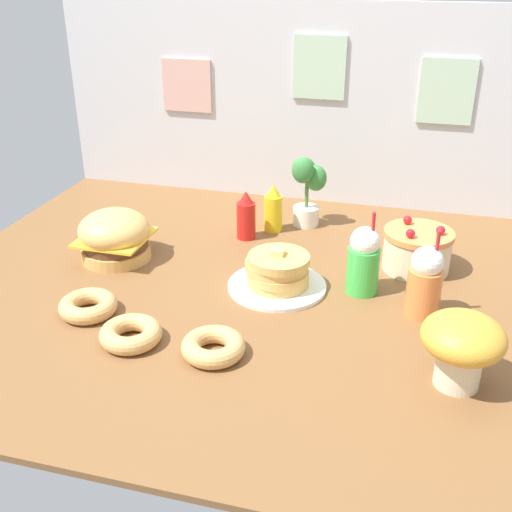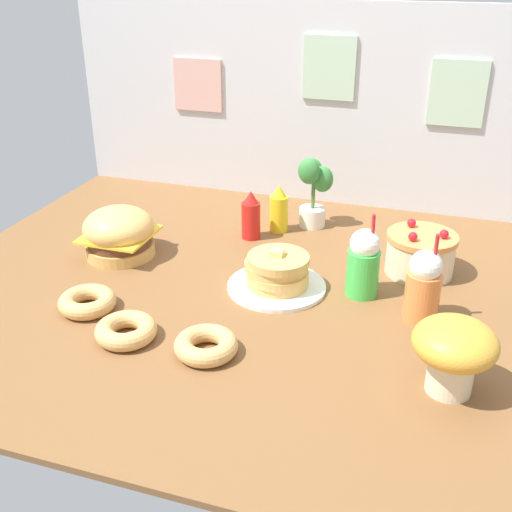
{
  "view_description": "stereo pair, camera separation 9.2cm",
  "coord_description": "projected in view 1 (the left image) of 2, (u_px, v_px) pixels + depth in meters",
  "views": [
    {
      "loc": [
        0.47,
        -1.75,
        1.01
      ],
      "look_at": [
        -0.01,
        0.03,
        0.11
      ],
      "focal_mm": 43.7,
      "sensor_mm": 36.0,
      "label": 1
    },
    {
      "loc": [
        0.56,
        -1.73,
        1.01
      ],
      "look_at": [
        -0.01,
        0.03,
        0.11
      ],
      "focal_mm": 43.7,
      "sensor_mm": 36.0,
      "label": 2
    }
  ],
  "objects": [
    {
      "name": "pancake_stack",
      "position": [
        278.0,
        274.0,
        2.06
      ],
      "size": [
        0.33,
        0.33,
        0.14
      ],
      "color": "white",
      "rests_on": "ground_plane"
    },
    {
      "name": "donut_pink_glaze",
      "position": [
        88.0,
        305.0,
        1.92
      ],
      "size": [
        0.18,
        0.18,
        0.05
      ],
      "color": "tan",
      "rests_on": "ground_plane"
    },
    {
      "name": "cream_soda_cup",
      "position": [
        364.0,
        260.0,
        2.01
      ],
      "size": [
        0.11,
        0.11,
        0.29
      ],
      "color": "green",
      "rests_on": "ground_plane"
    },
    {
      "name": "back_wall",
      "position": [
        311.0,
        105.0,
        2.65
      ],
      "size": [
        2.24,
        0.04,
        0.84
      ],
      "color": "silver",
      "rests_on": "ground_plane"
    },
    {
      "name": "mushroom_stool",
      "position": [
        462.0,
        343.0,
        1.57
      ],
      "size": [
        0.21,
        0.21,
        0.2
      ],
      "color": "beige",
      "rests_on": "ground_plane"
    },
    {
      "name": "potted_plant",
      "position": [
        307.0,
        188.0,
        2.5
      ],
      "size": [
        0.14,
        0.12,
        0.3
      ],
      "color": "white",
      "rests_on": "ground_plane"
    },
    {
      "name": "ketchup_bottle",
      "position": [
        246.0,
        216.0,
        2.41
      ],
      "size": [
        0.07,
        0.07,
        0.19
      ],
      "color": "red",
      "rests_on": "ground_plane"
    },
    {
      "name": "ground_plane",
      "position": [
        258.0,
        292.0,
        2.08
      ],
      "size": [
        2.24,
        1.77,
        0.02
      ],
      "primitive_type": "cube",
      "color": "brown"
    },
    {
      "name": "burger",
      "position": [
        115.0,
        236.0,
        2.25
      ],
      "size": [
        0.26,
        0.26,
        0.19
      ],
      "color": "#DBA859",
      "rests_on": "ground_plane"
    },
    {
      "name": "donut_chocolate",
      "position": [
        131.0,
        333.0,
        1.78
      ],
      "size": [
        0.18,
        0.18,
        0.05
      ],
      "color": "tan",
      "rests_on": "ground_plane"
    },
    {
      "name": "orange_float_cup",
      "position": [
        425.0,
        282.0,
        1.88
      ],
      "size": [
        0.11,
        0.11,
        0.29
      ],
      "color": "orange",
      "rests_on": "ground_plane"
    },
    {
      "name": "donut_vanilla",
      "position": [
        213.0,
        346.0,
        1.73
      ],
      "size": [
        0.18,
        0.18,
        0.05
      ],
      "color": "tan",
      "rests_on": "ground_plane"
    },
    {
      "name": "mustard_bottle",
      "position": [
        273.0,
        209.0,
        2.48
      ],
      "size": [
        0.07,
        0.07,
        0.19
      ],
      "color": "yellow",
      "rests_on": "ground_plane"
    },
    {
      "name": "layer_cake",
      "position": [
        417.0,
        250.0,
        2.18
      ],
      "size": [
        0.24,
        0.24,
        0.18
      ],
      "color": "beige",
      "rests_on": "ground_plane"
    }
  ]
}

